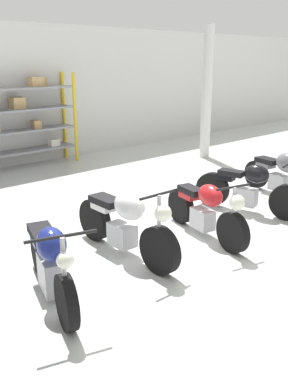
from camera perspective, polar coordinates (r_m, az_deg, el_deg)
ground_plane at (r=6.67m, az=2.32°, el=-6.51°), size 30.00×30.00×0.00m
support_pillar at (r=12.26m, az=8.37°, el=12.91°), size 0.28×0.28×3.60m
motorcycle_blue at (r=5.12m, az=-12.37°, el=-8.98°), size 0.90×1.92×1.03m
motorcycle_white at (r=6.02m, az=-2.52°, el=-4.11°), size 0.58×2.13×1.08m
motorcycle_red at (r=6.73m, az=8.28°, el=-2.33°), size 0.72×1.94×0.99m
motorcycle_black at (r=7.96m, az=13.92°, el=0.42°), size 0.79×2.04×1.03m
motorcycle_grey at (r=9.13m, az=17.96°, el=2.40°), size 0.71×1.99×1.04m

